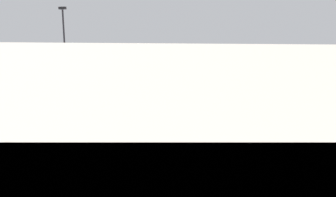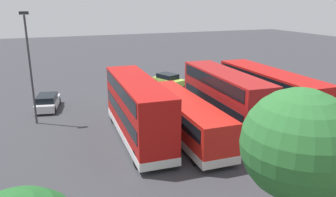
{
  "view_description": "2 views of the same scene",
  "coord_description": "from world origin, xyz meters",
  "px_view_note": "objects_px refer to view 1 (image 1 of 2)",
  "views": [
    {
      "loc": [
        -7.94,
        30.41,
        6.32
      ],
      "look_at": [
        1.49,
        4.18,
        1.07
      ],
      "focal_mm": 34.83,
      "sensor_mm": 36.0,
      "label": 1
    },
    {
      "loc": [
        11.55,
        32.25,
        9.91
      ],
      "look_at": [
        0.87,
        5.0,
        1.29
      ],
      "focal_mm": 35.4,
      "sensor_mm": 36.0,
      "label": 2
    }
  ],
  "objects_px": {
    "bus_double_decker_near_end": "(240,103)",
    "bus_single_deck_third": "(130,107)",
    "car_hatchback_silver": "(233,91)",
    "lamp_post_tall": "(65,48)",
    "bus_double_decker_fourth": "(92,91)",
    "car_small_green": "(97,90)",
    "waste_bin_yellow": "(198,101)",
    "bus_double_decker_second": "(188,97)"
  },
  "relations": [
    {
      "from": "bus_double_decker_fourth",
      "to": "car_small_green",
      "type": "bearing_deg",
      "value": -59.4
    },
    {
      "from": "bus_double_decker_near_end",
      "to": "waste_bin_yellow",
      "type": "distance_m",
      "value": 11.27
    },
    {
      "from": "lamp_post_tall",
      "to": "waste_bin_yellow",
      "type": "distance_m",
      "value": 13.82
    },
    {
      "from": "bus_single_deck_third",
      "to": "bus_double_decker_fourth",
      "type": "xyz_separation_m",
      "value": [
        3.44,
        -0.72,
        0.83
      ]
    },
    {
      "from": "bus_double_decker_second",
      "to": "lamp_post_tall",
      "type": "xyz_separation_m",
      "value": [
        14.32,
        -6.35,
        2.84
      ]
    },
    {
      "from": "car_small_green",
      "to": "bus_double_decker_fourth",
      "type": "bearing_deg",
      "value": 120.6
    },
    {
      "from": "bus_double_decker_near_end",
      "to": "bus_double_decker_second",
      "type": "distance_m",
      "value": 3.67
    },
    {
      "from": "bus_double_decker_near_end",
      "to": "bus_single_deck_third",
      "type": "height_order",
      "value": "bus_double_decker_near_end"
    },
    {
      "from": "bus_double_decker_near_end",
      "to": "bus_double_decker_fourth",
      "type": "bearing_deg",
      "value": -5.24
    },
    {
      "from": "bus_double_decker_near_end",
      "to": "bus_single_deck_third",
      "type": "relative_size",
      "value": 0.96
    },
    {
      "from": "bus_single_deck_third",
      "to": "car_hatchback_silver",
      "type": "relative_size",
      "value": 2.73
    },
    {
      "from": "bus_single_deck_third",
      "to": "waste_bin_yellow",
      "type": "bearing_deg",
      "value": -103.23
    },
    {
      "from": "bus_single_deck_third",
      "to": "car_hatchback_silver",
      "type": "distance_m",
      "value": 15.99
    },
    {
      "from": "bus_double_decker_near_end",
      "to": "bus_double_decker_second",
      "type": "height_order",
      "value": "same"
    },
    {
      "from": "bus_single_deck_third",
      "to": "lamp_post_tall",
      "type": "bearing_deg",
      "value": -34.12
    },
    {
      "from": "car_hatchback_silver",
      "to": "car_small_green",
      "type": "bearing_deg",
      "value": 17.46
    },
    {
      "from": "bus_double_decker_second",
      "to": "bus_double_decker_fourth",
      "type": "bearing_deg",
      "value": 0.18
    },
    {
      "from": "bus_double_decker_near_end",
      "to": "car_hatchback_silver",
      "type": "bearing_deg",
      "value": -80.25
    },
    {
      "from": "bus_double_decker_fourth",
      "to": "car_small_green",
      "type": "relative_size",
      "value": 2.5
    },
    {
      "from": "bus_double_decker_second",
      "to": "waste_bin_yellow",
      "type": "relative_size",
      "value": 11.57
    },
    {
      "from": "bus_double_decker_near_end",
      "to": "lamp_post_tall",
      "type": "bearing_deg",
      "value": -22.42
    },
    {
      "from": "lamp_post_tall",
      "to": "car_hatchback_silver",
      "type": "bearing_deg",
      "value": -151.72
    },
    {
      "from": "bus_double_decker_fourth",
      "to": "car_small_green",
      "type": "distance_m",
      "value": 11.86
    },
    {
      "from": "bus_double_decker_near_end",
      "to": "waste_bin_yellow",
      "type": "height_order",
      "value": "bus_double_decker_near_end"
    },
    {
      "from": "lamp_post_tall",
      "to": "waste_bin_yellow",
      "type": "bearing_deg",
      "value": -168.98
    },
    {
      "from": "car_hatchback_silver",
      "to": "waste_bin_yellow",
      "type": "height_order",
      "value": "car_hatchback_silver"
    },
    {
      "from": "bus_double_decker_second",
      "to": "bus_double_decker_fourth",
      "type": "xyz_separation_m",
      "value": [
        7.29,
        0.02,
        0.0
      ]
    },
    {
      "from": "bus_double_decker_near_end",
      "to": "car_hatchback_silver",
      "type": "height_order",
      "value": "bus_double_decker_near_end"
    },
    {
      "from": "bus_double_decker_fourth",
      "to": "bus_double_decker_second",
      "type": "bearing_deg",
      "value": -179.82
    },
    {
      "from": "bus_single_deck_third",
      "to": "waste_bin_yellow",
      "type": "distance_m",
      "value": 9.9
    },
    {
      "from": "bus_double_decker_fourth",
      "to": "lamp_post_tall",
      "type": "height_order",
      "value": "lamp_post_tall"
    },
    {
      "from": "bus_double_decker_near_end",
      "to": "bus_double_decker_second",
      "type": "bearing_deg",
      "value": -16.04
    },
    {
      "from": "lamp_post_tall",
      "to": "waste_bin_yellow",
      "type": "relative_size",
      "value": 9.65
    },
    {
      "from": "car_small_green",
      "to": "waste_bin_yellow",
      "type": "relative_size",
      "value": 4.75
    },
    {
      "from": "bus_double_decker_second",
      "to": "car_hatchback_silver",
      "type": "relative_size",
      "value": 2.49
    },
    {
      "from": "bus_single_deck_third",
      "to": "bus_double_decker_fourth",
      "type": "bearing_deg",
      "value": -11.82
    },
    {
      "from": "bus_double_decker_near_end",
      "to": "lamp_post_tall",
      "type": "relative_size",
      "value": 1.26
    },
    {
      "from": "car_hatchback_silver",
      "to": "lamp_post_tall",
      "type": "relative_size",
      "value": 0.48
    },
    {
      "from": "bus_double_decker_second",
      "to": "car_small_green",
      "type": "bearing_deg",
      "value": -37.22
    },
    {
      "from": "bus_double_decker_near_end",
      "to": "lamp_post_tall",
      "type": "xyz_separation_m",
      "value": [
        17.85,
        -7.36,
        2.83
      ]
    },
    {
      "from": "bus_double_decker_near_end",
      "to": "car_hatchback_silver",
      "type": "distance_m",
      "value": 15.85
    },
    {
      "from": "bus_single_deck_third",
      "to": "bus_double_decker_fourth",
      "type": "height_order",
      "value": "bus_double_decker_fourth"
    }
  ]
}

